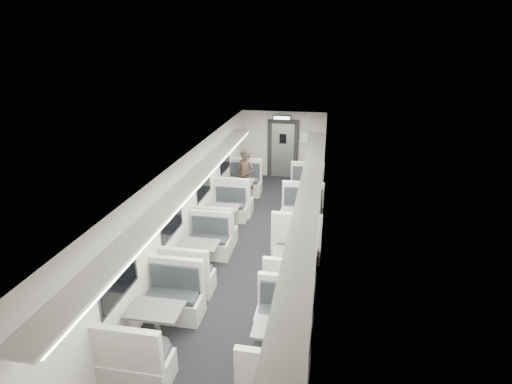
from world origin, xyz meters
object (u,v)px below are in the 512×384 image
at_px(booth_right_d, 278,345).
at_px(passenger, 245,177).
at_px(vestibule_door, 283,150).
at_px(booth_right_b, 299,226).
at_px(booth_right_c, 292,267).
at_px(booth_left_a, 239,192).
at_px(exit_sign, 282,118).
at_px(booth_left_b, 224,218).
at_px(booth_left_d, 157,327).
at_px(booth_right_a, 305,196).
at_px(booth_left_c, 200,257).

xyz_separation_m(booth_right_d, passenger, (-1.82, 6.30, 0.51)).
bearing_deg(vestibule_door, passenger, -106.56).
height_order(booth_right_b, booth_right_d, booth_right_b).
height_order(booth_right_c, vestibule_door, vestibule_door).
bearing_deg(booth_left_a, booth_right_c, -63.19).
relative_size(booth_right_b, booth_right_c, 1.16).
relative_size(booth_left_a, exit_sign, 3.51).
height_order(booth_left_b, passenger, passenger).
relative_size(vestibule_door, exit_sign, 3.39).
relative_size(booth_right_d, vestibule_door, 0.92).
distance_m(booth_left_d, booth_right_d, 2.00).
bearing_deg(booth_right_b, passenger, 129.99).
bearing_deg(booth_right_b, exit_sign, 102.71).
relative_size(booth_right_a, booth_right_d, 1.09).
bearing_deg(exit_sign, booth_right_d, -83.34).
bearing_deg(booth_left_b, passenger, 84.62).
relative_size(booth_left_a, booth_right_d, 1.12).
height_order(booth_left_c, booth_right_d, booth_left_c).
bearing_deg(booth_right_d, vestibule_door, 96.30).
relative_size(booth_left_a, booth_right_c, 1.12).
height_order(vestibule_door, exit_sign, exit_sign).
relative_size(booth_left_d, passenger, 1.20).
bearing_deg(booth_right_a, booth_left_b, -135.87).
bearing_deg(booth_left_a, booth_right_a, 1.50).
distance_m(booth_left_a, booth_left_d, 6.22).
distance_m(passenger, vestibule_door, 2.88).
bearing_deg(passenger, exit_sign, 93.15).
height_order(booth_right_b, vestibule_door, vestibule_door).
height_order(booth_left_b, booth_left_d, booth_left_d).
xyz_separation_m(booth_left_b, exit_sign, (1.00, 4.19, 1.93)).
distance_m(booth_left_a, booth_right_a, 2.00).
height_order(booth_left_d, booth_right_a, booth_right_a).
bearing_deg(booth_left_b, booth_right_a, 44.13).
xyz_separation_m(booth_left_b, booth_left_c, (0.00, -2.05, 0.00)).
xyz_separation_m(booth_left_d, booth_right_a, (2.00, 6.27, 0.01)).
bearing_deg(passenger, vestibule_door, 96.46).
distance_m(booth_left_a, booth_right_d, 6.58).
bearing_deg(booth_right_d, booth_right_a, 90.00).
bearing_deg(vestibule_door, booth_right_d, -83.70).
height_order(booth_left_c, vestibule_door, vestibule_door).
relative_size(booth_left_d, vestibule_door, 0.98).
bearing_deg(booth_left_b, vestibule_door, 77.93).
relative_size(booth_left_c, booth_right_c, 1.01).
relative_size(booth_left_c, exit_sign, 3.18).
bearing_deg(vestibule_door, exit_sign, -90.00).
bearing_deg(booth_right_a, booth_left_a, -178.50).
bearing_deg(exit_sign, booth_left_d, -96.70).
distance_m(booth_right_c, exit_sign, 6.63).
distance_m(booth_left_b, booth_right_b, 2.02).
xyz_separation_m(booth_left_a, booth_right_a, (2.00, 0.05, -0.01)).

